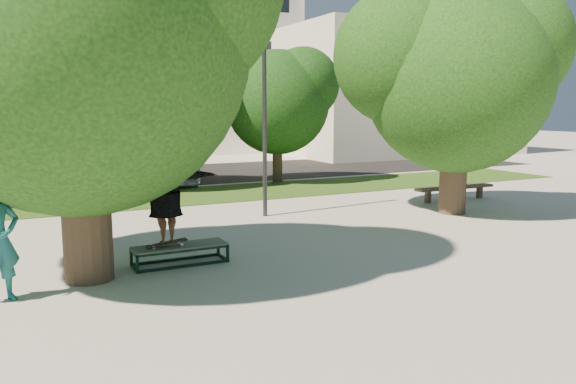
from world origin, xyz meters
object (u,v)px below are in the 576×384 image
car_silver_b (167,163)px  tree_left (70,21)px  lamppost (264,102)px  bench (455,189)px  car_grey (133,162)px  car_dark (129,160)px  grind_box (180,254)px  tree_right (453,68)px

car_silver_b → tree_left: bearing=-101.4°
lamppost → bench: lamppost is taller
lamppost → car_grey: bearing=97.1°
bench → car_dark: (-8.18, 11.81, 0.33)m
grind_box → bench: size_ratio=0.59×
tree_right → lamppost: size_ratio=1.07×
car_grey → bench: bearing=-45.4°
lamppost → car_dark: size_ratio=1.40×
grind_box → car_dark: bearing=82.5°
lamppost → car_dark: 11.85m
tree_left → car_dark: bearing=76.2°
grind_box → car_grey: size_ratio=0.39×
lamppost → car_silver_b: size_ratio=1.16×
car_dark → car_grey: car_dark is taller
car_dark → car_silver_b: car_silver_b is taller
lamppost → grind_box: 5.92m
bench → car_dark: bearing=124.8°
tree_left → car_grey: 16.07m
car_dark → car_grey: bearing=-76.0°
car_silver_b → car_grey: bearing=118.5°
tree_left → car_dark: 16.29m
tree_left → car_silver_b: tree_left is taller
grind_box → bench: 10.74m
bench → car_grey: 14.07m
tree_left → bench: 13.13m
grind_box → car_silver_b: size_ratio=0.34×
tree_right → car_grey: bearing=115.7°
tree_right → bench: bearing=42.4°
car_grey → car_silver_b: car_silver_b is taller
grind_box → lamppost: bearing=46.9°
car_grey → lamppost: bearing=-73.3°
car_dark → car_silver_b: size_ratio=0.83×
tree_right → car_grey: (-6.31, 13.13, -3.45)m
bench → car_silver_b: (-7.18, 8.93, 0.37)m
car_dark → grind_box: bearing=-104.5°
tree_left → tree_right: bearing=11.0°
tree_left → lamppost: tree_left is taller
car_grey → tree_right: bearing=-54.8°
lamppost → car_grey: (-1.39, 11.22, -2.51)m
tree_right → lamppost: (-4.92, 1.92, -0.94)m
tree_left → car_dark: (3.79, 15.41, -3.71)m
lamppost → car_grey: lamppost is taller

